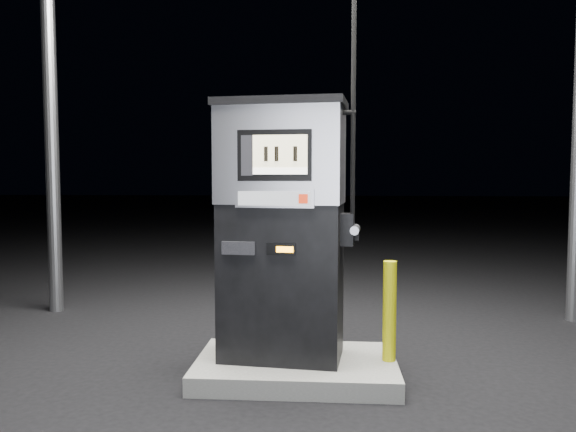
{
  "coord_description": "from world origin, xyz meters",
  "views": [
    {
      "loc": [
        0.25,
        -4.41,
        1.62
      ],
      "look_at": [
        -0.07,
        0.0,
        1.3
      ],
      "focal_mm": 35.0,
      "sensor_mm": 36.0,
      "label": 1
    }
  ],
  "objects": [
    {
      "name": "ground",
      "position": [
        0.0,
        0.0,
        0.0
      ],
      "size": [
        80.0,
        80.0,
        0.0
      ],
      "primitive_type": "plane",
      "color": "black",
      "rests_on": "ground"
    },
    {
      "name": "pump_island",
      "position": [
        0.0,
        0.0,
        0.07
      ],
      "size": [
        1.6,
        1.0,
        0.15
      ],
      "primitive_type": "cube",
      "color": "#61615D",
      "rests_on": "ground"
    },
    {
      "name": "fuel_dispenser",
      "position": [
        -0.12,
        0.03,
        1.21
      ],
      "size": [
        1.16,
        0.71,
        4.27
      ],
      "rotation": [
        0.0,
        0.0,
        -0.11
      ],
      "color": "black",
      "rests_on": "pump_island"
    },
    {
      "name": "bollard_left",
      "position": [
        -0.55,
        0.07,
        0.57
      ],
      "size": [
        0.13,
        0.13,
        0.84
      ],
      "primitive_type": "cylinder",
      "rotation": [
        0.0,
        0.0,
        -0.2
      ],
      "color": "#D3D30B",
      "rests_on": "pump_island"
    },
    {
      "name": "bollard_right",
      "position": [
        0.74,
        0.01,
        0.55
      ],
      "size": [
        0.12,
        0.12,
        0.8
      ],
      "primitive_type": "cylinder",
      "rotation": [
        0.0,
        0.0,
        -0.18
      ],
      "color": "#D3D30B",
      "rests_on": "pump_island"
    }
  ]
}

